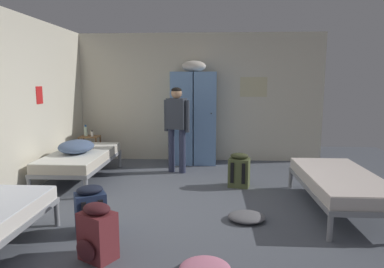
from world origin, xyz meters
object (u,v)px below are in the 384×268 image
at_px(bedding_heap, 76,147).
at_px(lotion_bottle, 92,134).
at_px(locker_bank, 194,116).
at_px(bed_right, 340,182).
at_px(bed_left_rear, 81,158).
at_px(clothes_pile_grey, 247,217).
at_px(backpack_maroon, 97,233).
at_px(person_traveler, 177,122).
at_px(shelf_unit, 90,147).
at_px(backpack_navy, 91,210).
at_px(backpack_olive, 239,171).
at_px(water_bottle, 86,131).

height_order(bedding_heap, lotion_bottle, bedding_heap).
distance_m(locker_bank, bedding_heap, 2.39).
distance_m(bed_right, bed_left_rear, 4.06).
bearing_deg(clothes_pile_grey, backpack_maroon, -146.36).
relative_size(bedding_heap, backpack_maroon, 1.25).
relative_size(person_traveler, lotion_bottle, 12.11).
xyz_separation_m(bedding_heap, backpack_maroon, (1.17, -2.50, -0.34)).
bearing_deg(person_traveler, bed_left_rear, -159.50).
bearing_deg(bed_right, bedding_heap, 164.57).
relative_size(locker_bank, shelf_unit, 3.63).
relative_size(lotion_bottle, clothes_pile_grey, 0.28).
xyz_separation_m(lotion_bottle, backpack_navy, (1.06, -3.14, -0.37)).
distance_m(bed_left_rear, backpack_olive, 2.67).
bearing_deg(locker_bank, person_traveler, -110.13).
bearing_deg(water_bottle, clothes_pile_grey, -42.79).
bearing_deg(backpack_navy, water_bottle, 110.78).
bearing_deg(backpack_navy, backpack_maroon, -65.18).
bearing_deg(clothes_pile_grey, backpack_navy, -166.08).
height_order(shelf_unit, backpack_navy, shelf_unit).
bearing_deg(water_bottle, bedding_heap, -76.55).
xyz_separation_m(shelf_unit, bed_right, (4.14, -2.32, 0.04)).
distance_m(water_bottle, backpack_olive, 3.32).
bearing_deg(backpack_olive, locker_bank, 117.51).
height_order(locker_bank, bedding_heap, locker_bank).
bearing_deg(bed_left_rear, lotion_bottle, 99.21).
distance_m(person_traveler, clothes_pile_grey, 2.59).
xyz_separation_m(person_traveler, lotion_bottle, (-1.76, 0.52, -0.32)).
bearing_deg(bed_right, backpack_maroon, -152.61).
distance_m(shelf_unit, backpack_navy, 3.37).
bearing_deg(clothes_pile_grey, bed_right, 18.73).
bearing_deg(bed_left_rear, backpack_navy, -66.45).
bearing_deg(bedding_heap, shelf_unit, 100.11).
distance_m(bed_right, clothes_pile_grey, 1.35).
relative_size(lotion_bottle, backpack_maroon, 0.23).
bearing_deg(water_bottle, bed_right, -28.99).
relative_size(locker_bank, lotion_bottle, 16.05).
bearing_deg(backpack_olive, person_traveler, 143.27).
relative_size(locker_bank, backpack_maroon, 3.76).
relative_size(bed_left_rear, bedding_heap, 2.77).
bearing_deg(backpack_olive, water_bottle, 155.16).
relative_size(shelf_unit, bed_left_rear, 0.30).
bearing_deg(bed_left_rear, backpack_maroon, -66.17).
relative_size(shelf_unit, backpack_olive, 1.04).
relative_size(person_traveler, backpack_maroon, 2.84).
xyz_separation_m(water_bottle, clothes_pile_grey, (2.98, -2.76, -0.62)).
height_order(bed_left_rear, backpack_navy, backpack_navy).
distance_m(locker_bank, shelf_unit, 2.20).
bearing_deg(water_bottle, person_traveler, -16.85).
distance_m(bedding_heap, backpack_olive, 2.71).
relative_size(water_bottle, backpack_olive, 0.41).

